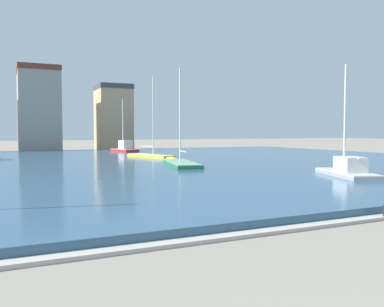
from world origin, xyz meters
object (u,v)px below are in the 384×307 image
Objects in this scene: sailboat_green at (180,165)px; sailboat_grey at (344,173)px; sailboat_red at (123,150)px; sailboat_yellow at (154,157)px.

sailboat_grey is (6.08, -11.55, 0.15)m from sailboat_green.
sailboat_green is at bearing 117.76° from sailboat_grey.
sailboat_red is at bearing 85.91° from sailboat_green.
sailboat_green is 1.16× the size of sailboat_grey.
sailboat_red is (1.68, 23.50, 0.25)m from sailboat_green.
sailboat_grey is (4.40, -35.05, -0.10)m from sailboat_red.
sailboat_yellow is (-4.91, 20.98, -0.13)m from sailboat_grey.
sailboat_yellow is at bearing -92.10° from sailboat_red.
sailboat_green is 9.51m from sailboat_yellow.
sailboat_red is 1.05× the size of sailboat_grey.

